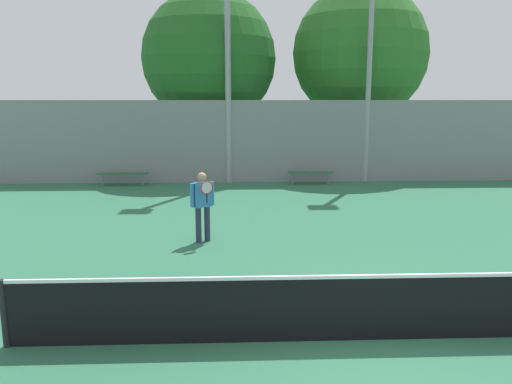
% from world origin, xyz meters
% --- Properties ---
extents(ground_plane, '(100.00, 100.00, 0.00)m').
position_xyz_m(ground_plane, '(0.00, 0.00, 0.00)').
color(ground_plane, '#2D6B4C').
extents(tennis_net, '(10.34, 0.09, 0.99)m').
position_xyz_m(tennis_net, '(0.00, 0.00, 0.50)').
color(tennis_net, black).
rests_on(tennis_net, ground_plane).
extents(tennis_player, '(0.56, 0.51, 1.70)m').
position_xyz_m(tennis_player, '(-2.68, 5.16, 0.98)').
color(tennis_player, '#282D47').
rests_on(tennis_player, ground_plane).
extents(bench_courtside_near, '(1.81, 0.40, 0.50)m').
position_xyz_m(bench_courtside_near, '(1.15, 13.26, 0.45)').
color(bench_courtside_near, '#28663D').
rests_on(bench_courtside_near, ground_plane).
extents(bench_courtside_far, '(2.01, 0.40, 0.50)m').
position_xyz_m(bench_courtside_far, '(-6.41, 13.26, 0.46)').
color(bench_courtside_far, '#28663D').
rests_on(bench_courtside_far, ground_plane).
extents(light_pole_near_left, '(0.90, 0.60, 10.58)m').
position_xyz_m(light_pole_near_left, '(-2.17, 13.85, 6.26)').
color(light_pole_near_left, '#939399').
rests_on(light_pole_near_left, ground_plane).
extents(light_pole_center_back, '(0.90, 0.60, 9.98)m').
position_xyz_m(light_pole_center_back, '(3.55, 13.89, 6.16)').
color(light_pole_center_back, '#939399').
rests_on(light_pole_center_back, ground_plane).
extents(back_fence, '(25.13, 0.06, 3.37)m').
position_xyz_m(back_fence, '(0.00, 13.86, 1.68)').
color(back_fence, gray).
rests_on(back_fence, ground_plane).
extents(tree_green_tall, '(6.32, 6.32, 8.65)m').
position_xyz_m(tree_green_tall, '(3.99, 17.36, 5.48)').
color(tree_green_tall, brown).
rests_on(tree_green_tall, ground_plane).
extents(tree_green_broad, '(6.08, 6.08, 8.25)m').
position_xyz_m(tree_green_broad, '(-3.06, 16.83, 5.21)').
color(tree_green_broad, brown).
rests_on(tree_green_broad, ground_plane).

